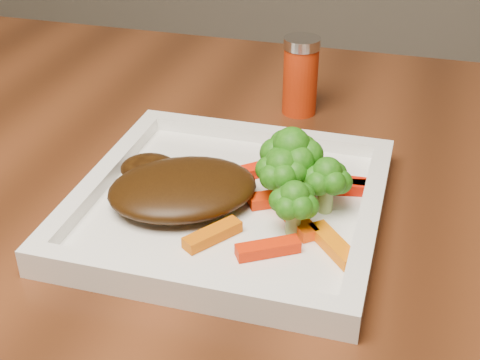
# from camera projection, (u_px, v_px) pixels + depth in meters

# --- Properties ---
(plate) EXTENTS (0.27, 0.27, 0.01)m
(plate) POSITION_uv_depth(u_px,v_px,m) (230.00, 207.00, 0.61)
(plate) COLOR white
(plate) RESTS_ON dining_table
(steak) EXTENTS (0.17, 0.16, 0.03)m
(steak) POSITION_uv_depth(u_px,v_px,m) (183.00, 188.00, 0.60)
(steak) COLOR #371E08
(steak) RESTS_ON plate
(broccoli_0) EXTENTS (0.08, 0.08, 0.07)m
(broccoli_0) POSITION_uv_depth(u_px,v_px,m) (291.00, 162.00, 0.60)
(broccoli_0) COLOR #176711
(broccoli_0) RESTS_ON plate
(broccoli_1) EXTENTS (0.06, 0.06, 0.06)m
(broccoli_1) POSITION_uv_depth(u_px,v_px,m) (327.00, 179.00, 0.58)
(broccoli_1) COLOR #1C6010
(broccoli_1) RESTS_ON plate
(broccoli_2) EXTENTS (0.05, 0.05, 0.06)m
(broccoli_2) POSITION_uv_depth(u_px,v_px,m) (294.00, 204.00, 0.55)
(broccoli_2) COLOR #1B5B0F
(broccoli_2) RESTS_ON plate
(broccoli_3) EXTENTS (0.06, 0.06, 0.06)m
(broccoli_3) POSITION_uv_depth(u_px,v_px,m) (281.00, 176.00, 0.59)
(broccoli_3) COLOR #2B6A11
(broccoli_3) RESTS_ON plate
(carrot_0) EXTENTS (0.05, 0.04, 0.01)m
(carrot_0) POSITION_uv_depth(u_px,v_px,m) (268.00, 248.00, 0.54)
(carrot_0) COLOR red
(carrot_0) RESTS_ON plate
(carrot_1) EXTENTS (0.05, 0.05, 0.01)m
(carrot_1) POSITION_uv_depth(u_px,v_px,m) (333.00, 245.00, 0.54)
(carrot_1) COLOR orange
(carrot_1) RESTS_ON plate
(carrot_2) EXTENTS (0.04, 0.05, 0.01)m
(carrot_2) POSITION_uv_depth(u_px,v_px,m) (213.00, 235.00, 0.56)
(carrot_2) COLOR #D35D03
(carrot_2) RESTS_ON plate
(carrot_3) EXTENTS (0.06, 0.03, 0.01)m
(carrot_3) POSITION_uv_depth(u_px,v_px,m) (350.00, 187.00, 0.62)
(carrot_3) COLOR red
(carrot_3) RESTS_ON plate
(carrot_4) EXTENTS (0.05, 0.05, 0.01)m
(carrot_4) POSITION_uv_depth(u_px,v_px,m) (269.00, 167.00, 0.65)
(carrot_4) COLOR red
(carrot_4) RESTS_ON plate
(carrot_5) EXTENTS (0.05, 0.05, 0.01)m
(carrot_5) POSITION_uv_depth(u_px,v_px,m) (296.00, 219.00, 0.58)
(carrot_5) COLOR #F44A03
(carrot_5) RESTS_ON plate
(carrot_6) EXTENTS (0.06, 0.04, 0.01)m
(carrot_6) POSITION_uv_depth(u_px,v_px,m) (281.00, 198.00, 0.60)
(carrot_6) COLOR red
(carrot_6) RESTS_ON plate
(spice_shaker) EXTENTS (0.05, 0.05, 0.09)m
(spice_shaker) POSITION_uv_depth(u_px,v_px,m) (300.00, 76.00, 0.78)
(spice_shaker) COLOR #BB2C0A
(spice_shaker) RESTS_ON dining_table
(carrot_7) EXTENTS (0.06, 0.02, 0.01)m
(carrot_7) POSITION_uv_depth(u_px,v_px,m) (349.00, 184.00, 0.62)
(carrot_7) COLOR red
(carrot_7) RESTS_ON plate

